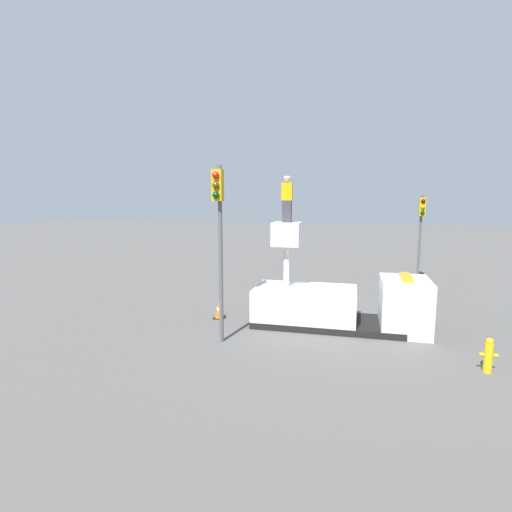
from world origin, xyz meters
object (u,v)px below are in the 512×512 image
at_px(worker, 287,199).
at_px(traffic_light_pole, 219,220).
at_px(fire_hydrant, 488,355).
at_px(traffic_cone_rear, 219,310).
at_px(bucket_truck, 337,305).
at_px(traffic_light_across, 421,221).

xyz_separation_m(worker, traffic_light_pole, (-1.80, -2.77, -0.65)).
xyz_separation_m(fire_hydrant, traffic_cone_rear, (-9.07, 3.04, -0.15)).
xyz_separation_m(traffic_light_pole, fire_hydrant, (8.13, -0.40, -3.70)).
height_order(bucket_truck, traffic_light_across, traffic_light_across).
height_order(worker, traffic_light_across, worker).
distance_m(worker, traffic_cone_rear, 5.27).
height_order(fire_hydrant, traffic_cone_rear, fire_hydrant).
bearing_deg(fire_hydrant, worker, 153.41).
bearing_deg(traffic_light_pole, fire_hydrant, -2.83).
bearing_deg(traffic_cone_rear, traffic_light_pole, -70.26).
distance_m(traffic_light_pole, fire_hydrant, 8.94).
bearing_deg(traffic_cone_rear, fire_hydrant, -18.51).
xyz_separation_m(bucket_truck, fire_hydrant, (4.34, -3.17, -0.35)).
bearing_deg(worker, fire_hydrant, -26.59).
bearing_deg(fire_hydrant, traffic_light_across, 90.78).
bearing_deg(traffic_cone_rear, traffic_light_across, 44.53).
bearing_deg(worker, bucket_truck, 0.00).
height_order(worker, fire_hydrant, worker).
distance_m(worker, traffic_light_pole, 3.36).
height_order(traffic_light_pole, traffic_cone_rear, traffic_light_pole).
distance_m(bucket_truck, worker, 4.47).
bearing_deg(worker, traffic_light_pole, -123.00).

